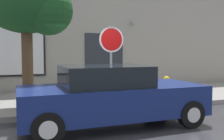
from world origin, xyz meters
TOP-DOWN VIEW (x-y plane):
  - ground_plane at (0.00, 0.00)m, footprint 60.00×60.00m
  - sidewalk at (0.00, 3.00)m, footprint 20.00×4.00m
  - building_facade at (-0.02, 5.50)m, footprint 20.00×0.67m
  - parked_car at (0.18, -0.08)m, footprint 4.38×1.90m
  - fire_hydrant at (2.83, 1.69)m, footprint 0.30×0.44m
  - street_tree at (-1.52, 1.78)m, footprint 2.49×2.11m
  - stop_sign at (0.73, 1.38)m, footprint 0.76×0.10m

SIDE VIEW (x-z plane):
  - ground_plane at x=0.00m, z-range 0.00..0.00m
  - sidewalk at x=0.00m, z-range 0.00..0.15m
  - fire_hydrant at x=2.83m, z-range 0.14..0.95m
  - parked_car at x=0.18m, z-range -0.01..1.44m
  - stop_sign at x=0.73m, z-range 0.64..3.01m
  - street_tree at x=-1.52m, z-range 1.12..5.13m
  - building_facade at x=-0.02m, z-range -0.02..6.98m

